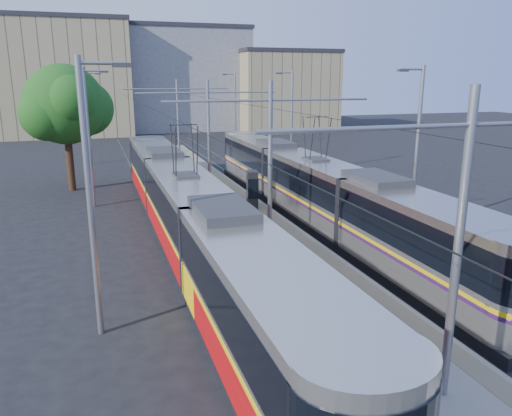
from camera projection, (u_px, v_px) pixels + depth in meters
name	position (u px, v px, depth m)	size (l,w,h in m)	color
ground	(357.00, 326.00, 15.38)	(160.00, 160.00, 0.00)	black
platform	(221.00, 199.00, 30.97)	(4.00, 50.00, 0.30)	gray
tactile_strip_left	(198.00, 198.00, 30.49)	(0.70, 50.00, 0.01)	gray
tactile_strip_right	(243.00, 195.00, 31.37)	(0.70, 50.00, 0.01)	gray
rails	(221.00, 201.00, 31.00)	(8.71, 70.00, 0.03)	gray
track_arrow	(283.00, 409.00, 11.53)	(1.20, 5.00, 0.01)	silver
tram_left	(187.00, 212.00, 21.94)	(2.43, 32.28, 5.50)	black
tram_right	(315.00, 187.00, 26.16)	(2.43, 29.46, 5.50)	black
catenary	(232.00, 133.00, 27.24)	(9.20, 70.00, 7.00)	gray
street_lamps	(205.00, 127.00, 33.63)	(15.18, 38.22, 8.00)	gray
shelter	(252.00, 189.00, 27.91)	(0.76, 1.05, 2.12)	black
tree	(70.00, 106.00, 32.89)	(5.74, 5.30, 8.33)	#382314
building_left	(66.00, 78.00, 65.65)	(16.32, 12.24, 14.87)	#9A8E68
building_centre	(181.00, 79.00, 74.18)	(18.36, 14.28, 14.53)	gray
building_right	(284.00, 90.00, 73.29)	(14.28, 10.20, 11.32)	#9A8E68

